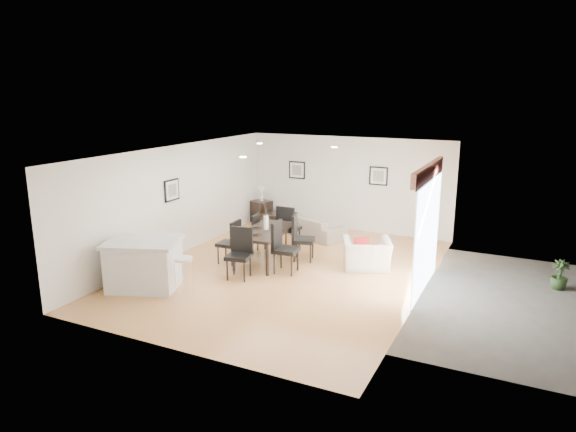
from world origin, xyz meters
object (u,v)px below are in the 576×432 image
at_px(dining_chair_foot, 288,225).
at_px(sofa, 311,226).
at_px(dining_chair_enear, 282,244).
at_px(armchair, 367,254).
at_px(dining_chair_efar, 300,235).
at_px(dining_chair_wfar, 252,231).
at_px(dining_table, 266,233).
at_px(bar_stool, 183,263).
at_px(side_table, 262,211).
at_px(dining_chair_head, 240,250).
at_px(coffee_table, 279,220).
at_px(dining_chair_wnear, 232,240).
at_px(kitchen_island, 144,264).

bearing_deg(dining_chair_foot, sofa, -92.45).
bearing_deg(dining_chair_enear, dining_chair_foot, 17.00).
height_order(armchair, dining_chair_efar, dining_chair_efar).
bearing_deg(dining_chair_wfar, dining_table, 45.71).
bearing_deg(bar_stool, side_table, 103.78).
relative_size(dining_chair_efar, dining_chair_head, 1.01).
relative_size(armchair, dining_chair_wfar, 1.07).
relative_size(dining_chair_head, coffee_table, 1.05).
height_order(armchair, dining_chair_wfar, dining_chair_wfar).
bearing_deg(dining_chair_efar, dining_chair_head, 141.61).
bearing_deg(coffee_table, armchair, -45.33).
relative_size(sofa, armchair, 1.92).
distance_m(dining_chair_wfar, dining_chair_head, 1.77).
relative_size(dining_chair_wnear, dining_chair_foot, 0.93).
xyz_separation_m(dining_chair_wfar, side_table, (-1.22, 2.75, -0.21)).
xyz_separation_m(sofa, dining_chair_foot, (-0.09, -1.31, 0.33)).
distance_m(dining_table, dining_chair_enear, 0.81).
height_order(dining_chair_enear, coffee_table, dining_chair_enear).
bearing_deg(dining_chair_wfar, dining_chair_wnear, -8.14).
relative_size(dining_chair_foot, coffee_table, 1.06).
bearing_deg(dining_chair_foot, armchair, 166.96).
relative_size(dining_table, dining_chair_enear, 1.69).
bearing_deg(coffee_table, dining_chair_enear, -72.82).
height_order(dining_chair_foot, side_table, dining_chair_foot).
bearing_deg(kitchen_island, dining_chair_enear, 23.69).
relative_size(dining_chair_wfar, kitchen_island, 0.56).
bearing_deg(dining_chair_enear, dining_table, 48.92).
bearing_deg(coffee_table, dining_chair_head, -85.22).
bearing_deg(bar_stool, coffee_table, 97.09).
bearing_deg(side_table, bar_stool, -76.22).
xyz_separation_m(dining_table, dining_chair_head, (-0.02, -1.16, -0.09)).
bearing_deg(dining_chair_wnear, sofa, 162.70).
bearing_deg(bar_stool, dining_chair_wfar, 93.67).
bearing_deg(dining_chair_efar, dining_chair_enear, 164.06).
distance_m(sofa, kitchen_island, 5.27).
height_order(armchair, side_table, armchair).
bearing_deg(dining_chair_head, bar_stool, -118.61).
distance_m(sofa, coffee_table, 1.33).
xyz_separation_m(dining_chair_wfar, dining_chair_enear, (1.32, -0.96, 0.10)).
bearing_deg(dining_chair_enear, dining_chair_head, 130.67).
height_order(dining_chair_wfar, dining_chair_head, dining_chair_head).
bearing_deg(dining_chair_efar, bar_stool, 143.70).
relative_size(dining_chair_foot, bar_stool, 1.42).
bearing_deg(kitchen_island, dining_chair_efar, 34.00).
distance_m(dining_chair_efar, kitchen_island, 3.68).
height_order(dining_chair_wnear, dining_chair_head, dining_chair_head).
bearing_deg(bar_stool, dining_chair_enear, 61.38).
relative_size(dining_table, dining_chair_wnear, 1.88).
xyz_separation_m(armchair, dining_chair_enear, (-1.63, -1.04, 0.30)).
distance_m(dining_chair_wfar, dining_chair_enear, 1.64).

